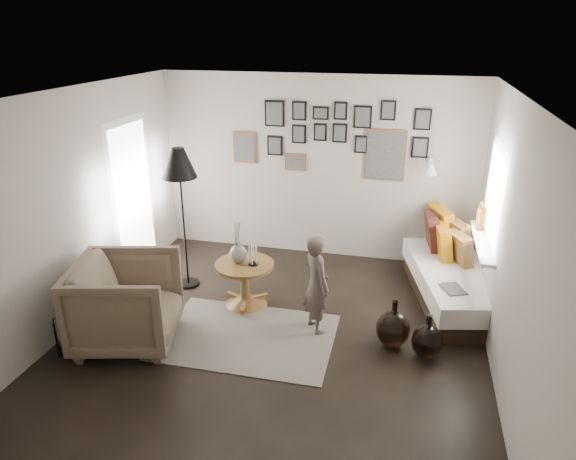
% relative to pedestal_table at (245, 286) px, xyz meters
% --- Properties ---
extents(ground, '(4.80, 4.80, 0.00)m').
position_rel_pedestal_table_xyz_m(ground, '(0.52, -0.65, -0.26)').
color(ground, black).
rests_on(ground, ground).
extents(wall_back, '(4.50, 0.00, 4.50)m').
position_rel_pedestal_table_xyz_m(wall_back, '(0.52, 1.75, 1.04)').
color(wall_back, '#AB9F95').
rests_on(wall_back, ground).
extents(wall_front, '(4.50, 0.00, 4.50)m').
position_rel_pedestal_table_xyz_m(wall_front, '(0.52, -3.05, 1.04)').
color(wall_front, '#AB9F95').
rests_on(wall_front, ground).
extents(wall_left, '(0.00, 4.80, 4.80)m').
position_rel_pedestal_table_xyz_m(wall_left, '(-1.73, -0.65, 1.04)').
color(wall_left, '#AB9F95').
rests_on(wall_left, ground).
extents(wall_right, '(0.00, 4.80, 4.80)m').
position_rel_pedestal_table_xyz_m(wall_right, '(2.77, -0.65, 1.04)').
color(wall_right, '#AB9F95').
rests_on(wall_right, ground).
extents(ceiling, '(4.80, 4.80, 0.00)m').
position_rel_pedestal_table_xyz_m(ceiling, '(0.52, -0.65, 2.34)').
color(ceiling, white).
rests_on(ceiling, wall_back).
extents(door_left, '(0.00, 2.14, 2.14)m').
position_rel_pedestal_table_xyz_m(door_left, '(-1.71, 0.55, 0.79)').
color(door_left, white).
rests_on(door_left, wall_left).
extents(window_right, '(0.15, 1.32, 1.30)m').
position_rel_pedestal_table_xyz_m(window_right, '(2.70, 0.69, 0.68)').
color(window_right, white).
rests_on(window_right, wall_right).
extents(gallery_wall, '(2.74, 0.03, 1.08)m').
position_rel_pedestal_table_xyz_m(gallery_wall, '(0.81, 1.73, 1.49)').
color(gallery_wall, brown).
rests_on(gallery_wall, wall_back).
extents(wall_sconce, '(0.18, 0.36, 0.16)m').
position_rel_pedestal_table_xyz_m(wall_sconce, '(2.07, 1.48, 1.21)').
color(wall_sconce, white).
rests_on(wall_sconce, wall_back).
extents(rug, '(1.90, 1.34, 0.01)m').
position_rel_pedestal_table_xyz_m(rug, '(0.23, -0.67, -0.25)').
color(rug, '#B9AFA2').
rests_on(rug, ground).
extents(pedestal_table, '(0.71, 0.71, 0.56)m').
position_rel_pedestal_table_xyz_m(pedestal_table, '(0.00, 0.00, 0.00)').
color(pedestal_table, brown).
rests_on(pedestal_table, ground).
extents(vase, '(0.20, 0.20, 0.51)m').
position_rel_pedestal_table_xyz_m(vase, '(-0.08, 0.02, 0.45)').
color(vase, black).
rests_on(vase, pedestal_table).
extents(candles, '(0.12, 0.12, 0.26)m').
position_rel_pedestal_table_xyz_m(candles, '(0.11, 0.00, 0.43)').
color(candles, black).
rests_on(candles, pedestal_table).
extents(daybed, '(1.27, 2.11, 0.97)m').
position_rel_pedestal_table_xyz_m(daybed, '(2.45, 0.78, 0.05)').
color(daybed, black).
rests_on(daybed, ground).
extents(magazine_on_daybed, '(0.32, 0.36, 0.02)m').
position_rel_pedestal_table_xyz_m(magazine_on_daybed, '(2.40, 0.13, 0.20)').
color(magazine_on_daybed, black).
rests_on(magazine_on_daybed, daybed).
extents(armchair, '(1.25, 1.23, 0.95)m').
position_rel_pedestal_table_xyz_m(armchair, '(-0.97, -1.03, 0.22)').
color(armchair, brown).
rests_on(armchair, ground).
extents(armchair_cushion, '(0.51, 0.52, 0.19)m').
position_rel_pedestal_table_xyz_m(armchair_cushion, '(-0.94, -0.98, 0.22)').
color(armchair_cushion, silver).
rests_on(armchair_cushion, armchair).
extents(floor_lamp, '(0.43, 0.43, 1.83)m').
position_rel_pedestal_table_xyz_m(floor_lamp, '(-0.90, 0.32, 1.32)').
color(floor_lamp, black).
rests_on(floor_lamp, ground).
extents(magazine_basket, '(0.38, 0.38, 0.38)m').
position_rel_pedestal_table_xyz_m(magazine_basket, '(-1.48, -1.33, -0.07)').
color(magazine_basket, black).
rests_on(magazine_basket, ground).
extents(demijohn_large, '(0.36, 0.36, 0.54)m').
position_rel_pedestal_table_xyz_m(demijohn_large, '(1.79, -0.46, -0.05)').
color(demijohn_large, black).
rests_on(demijohn_large, ground).
extents(demijohn_small, '(0.32, 0.32, 0.49)m').
position_rel_pedestal_table_xyz_m(demijohn_small, '(2.14, -0.58, -0.07)').
color(demijohn_small, black).
rests_on(demijohn_small, ground).
extents(child, '(0.47, 0.49, 1.14)m').
position_rel_pedestal_table_xyz_m(child, '(0.94, -0.34, 0.31)').
color(child, '#524641').
rests_on(child, ground).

